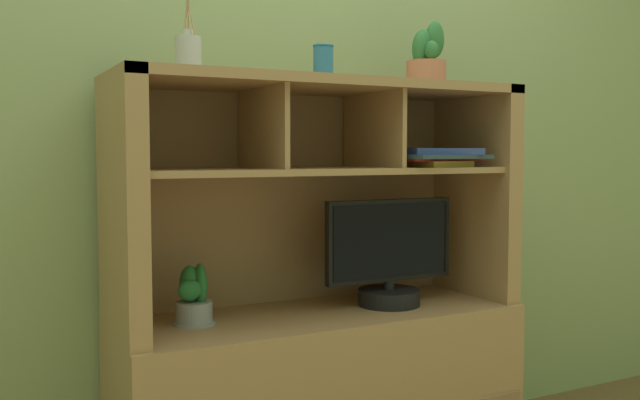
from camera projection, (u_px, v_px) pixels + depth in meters
name	position (u px, v px, depth m)	size (l,w,h in m)	color
back_wall	(285.00, 67.00, 2.45)	(6.00, 0.02, 2.80)	#889C63
media_console	(319.00, 355.00, 2.28)	(1.32, 0.51, 1.32)	#9F794C
tv_monitor	(389.00, 260.00, 2.35)	(0.48, 0.21, 0.36)	black
potted_orchid	(194.00, 299.00, 2.09)	(0.13, 0.13, 0.18)	gray
magazine_stack_left	(430.00, 157.00, 2.37)	(0.35, 0.34, 0.06)	gold
diffuser_bottle	(188.00, 54.00, 2.02)	(0.08, 0.08, 0.31)	#B7B8B1
potted_succulent	(427.00, 64.00, 2.43)	(0.16, 0.16, 0.23)	#BB6C4E
ceramic_vase	(323.00, 62.00, 2.19)	(0.07, 0.07, 0.11)	teal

